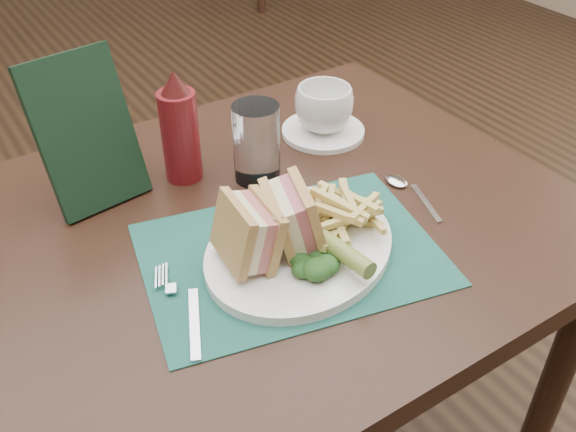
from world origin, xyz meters
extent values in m
plane|color=black|center=(0.00, 0.00, 0.00)|extent=(7.00, 7.00, 0.00)
cube|color=#184D43|center=(-0.03, -0.60, 0.75)|extent=(0.46, 0.37, 0.00)
cylinder|color=olive|center=(0.01, -0.66, 0.79)|extent=(0.04, 0.12, 0.03)
cylinder|color=white|center=(0.21, -0.35, 0.76)|extent=(0.17, 0.17, 0.01)
imported|color=white|center=(0.21, -0.35, 0.80)|extent=(0.14, 0.14, 0.08)
cylinder|color=silver|center=(0.03, -0.40, 0.81)|extent=(0.08, 0.08, 0.13)
cube|color=black|center=(-0.20, -0.31, 0.86)|extent=(0.15, 0.11, 0.23)
camera|label=1|loc=(-0.40, -1.17, 1.34)|focal=40.00mm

